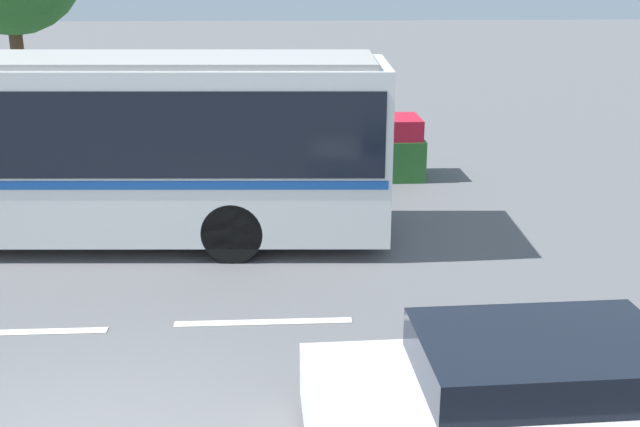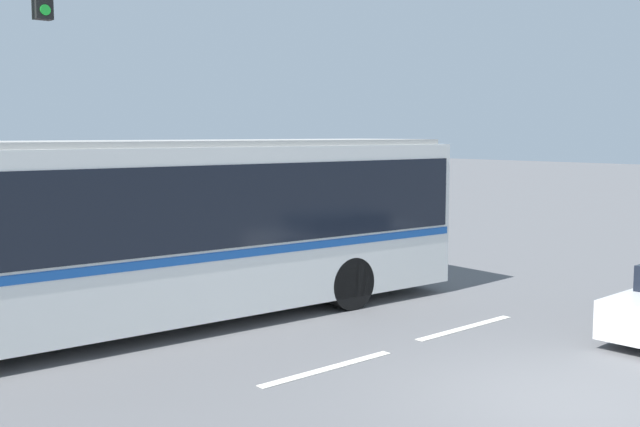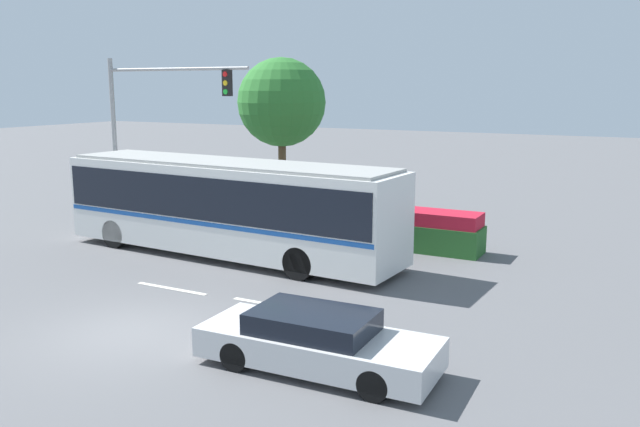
% 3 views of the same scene
% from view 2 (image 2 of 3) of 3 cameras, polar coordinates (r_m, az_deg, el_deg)
% --- Properties ---
extents(ground_plane, '(140.00, 140.00, 0.00)m').
position_cam_2_polar(ground_plane, '(10.07, 18.59, -13.45)').
color(ground_plane, '#5B5B5E').
extents(city_bus, '(12.36, 3.27, 3.19)m').
position_cam_2_polar(city_bus, '(13.13, -12.98, -0.61)').
color(city_bus, silver).
rests_on(city_bus, ground).
extents(flowering_hedge, '(7.43, 1.32, 1.40)m').
position_cam_2_polar(flowering_hedge, '(18.47, -8.07, -2.14)').
color(flowering_hedge, '#286028').
rests_on(flowering_hedge, ground).
extents(lane_stripe_near, '(2.40, 0.16, 0.01)m').
position_cam_2_polar(lane_stripe_near, '(10.87, 0.61, -11.62)').
color(lane_stripe_near, silver).
rests_on(lane_stripe_near, ground).
extents(lane_stripe_mid, '(2.40, 0.16, 0.01)m').
position_cam_2_polar(lane_stripe_mid, '(13.26, 10.92, -8.46)').
color(lane_stripe_mid, silver).
rests_on(lane_stripe_mid, ground).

